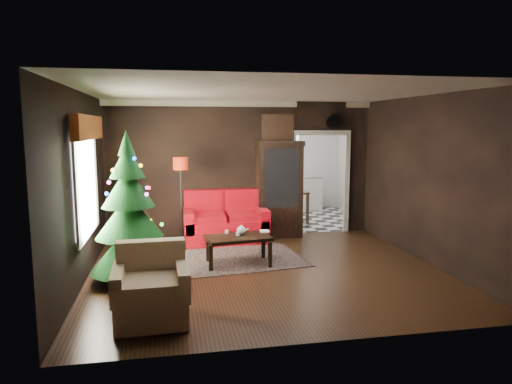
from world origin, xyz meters
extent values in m
plane|color=black|center=(0.00, 0.00, 0.00)|extent=(5.50, 5.50, 0.00)
plane|color=white|center=(0.00, 0.00, 2.80)|extent=(5.50, 5.50, 0.00)
plane|color=black|center=(0.00, 2.50, 1.40)|extent=(5.50, 0.00, 5.50)
plane|color=black|center=(0.00, -2.50, 1.40)|extent=(5.50, 0.00, 5.50)
plane|color=black|center=(-2.75, 0.00, 1.40)|extent=(0.00, 5.50, 5.50)
plane|color=black|center=(2.75, 0.00, 1.40)|extent=(0.00, 5.50, 5.50)
cube|color=white|center=(-2.71, 0.20, 1.45)|extent=(0.05, 1.60, 1.40)
cube|color=brown|center=(-2.63, 0.20, 2.27)|extent=(0.12, 2.10, 0.35)
plane|color=silver|center=(1.70, 4.00, 0.00)|extent=(3.00, 3.00, 0.00)
cube|color=white|center=(1.70, 5.45, 1.70)|extent=(0.70, 0.06, 0.70)
cube|color=#604154|center=(-0.38, 0.76, 0.01)|extent=(2.44, 1.91, 0.01)
cylinder|color=silver|center=(-0.54, 0.70, 0.51)|extent=(0.07, 0.07, 0.05)
cylinder|color=white|center=(-0.38, 0.50, 0.51)|extent=(0.09, 0.09, 0.06)
imported|color=gray|center=(0.03, 0.70, 0.59)|extent=(0.16, 0.04, 0.22)
cylinder|color=white|center=(1.95, 2.45, 2.38)|extent=(0.32, 0.32, 0.06)
cube|color=#B88244|center=(0.75, 2.46, 2.25)|extent=(0.62, 0.05, 0.52)
cube|color=white|center=(1.70, 5.20, 0.45)|extent=(1.80, 0.60, 0.90)
camera|label=1|loc=(-1.49, -6.96, 2.29)|focal=32.52mm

